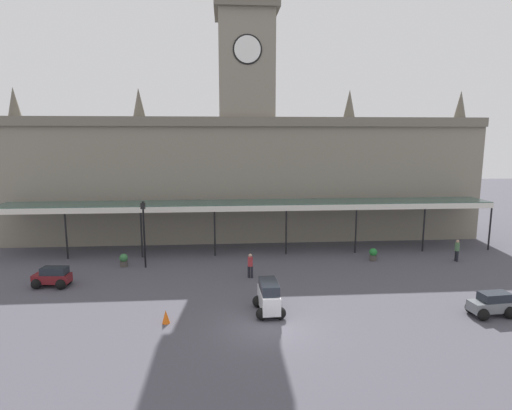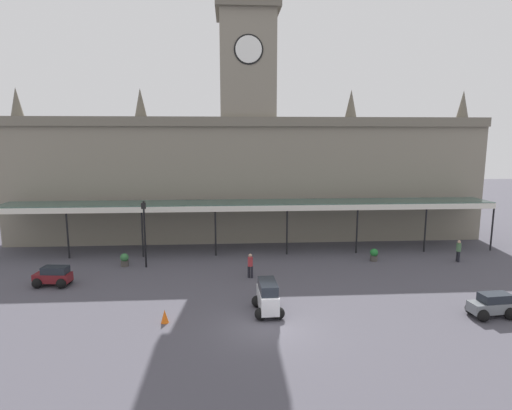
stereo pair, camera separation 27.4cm
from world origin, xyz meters
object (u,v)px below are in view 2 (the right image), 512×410
at_px(car_white_van, 268,299).
at_px(pedestrian_crossing_forecourt, 250,265).
at_px(pedestrian_beside_cars, 459,250).
at_px(car_maroon_estate, 53,277).
at_px(planter_by_canopy, 125,260).
at_px(car_grey_estate, 491,306).
at_px(planter_near_kerb, 374,255).
at_px(victorian_lamppost, 144,226).
at_px(traffic_cone, 165,316).

bearing_deg(car_white_van, pedestrian_crossing_forecourt, 96.38).
xyz_separation_m(pedestrian_beside_cars, pedestrian_crossing_forecourt, (-15.94, -2.60, 0.00)).
bearing_deg(car_maroon_estate, planter_by_canopy, 47.53).
xyz_separation_m(car_white_van, car_grey_estate, (11.71, -1.26, -0.24)).
relative_size(pedestrian_beside_cars, pedestrian_crossing_forecourt, 1.00).
relative_size(car_maroon_estate, planter_by_canopy, 2.43).
relative_size(pedestrian_crossing_forecourt, planter_near_kerb, 1.74).
distance_m(car_white_van, victorian_lamppost, 11.96).
bearing_deg(pedestrian_crossing_forecourt, pedestrian_beside_cars, 9.27).
height_order(car_white_van, car_maroon_estate, car_white_van).
distance_m(car_white_van, planter_by_canopy, 13.13).
bearing_deg(planter_by_canopy, planter_near_kerb, 0.31).
distance_m(planter_near_kerb, planter_by_canopy, 18.71).
height_order(pedestrian_crossing_forecourt, victorian_lamppost, victorian_lamppost).
relative_size(car_grey_estate, victorian_lamppost, 0.47).
height_order(car_grey_estate, pedestrian_beside_cars, pedestrian_beside_cars).
distance_m(traffic_cone, planter_by_canopy, 10.64).
xyz_separation_m(car_white_van, traffic_cone, (-5.35, -0.87, -0.46)).
bearing_deg(planter_near_kerb, traffic_cone, -145.67).
bearing_deg(pedestrian_crossing_forecourt, car_maroon_estate, -176.81).
xyz_separation_m(car_white_van, planter_near_kerb, (9.00, 8.94, -0.32)).
xyz_separation_m(car_grey_estate, pedestrian_crossing_forecourt, (-12.35, 6.96, 0.34)).
distance_m(car_maroon_estate, planter_near_kerb, 22.57).
bearing_deg(pedestrian_crossing_forecourt, car_grey_estate, -29.40).
height_order(pedestrian_beside_cars, planter_by_canopy, pedestrian_beside_cars).
xyz_separation_m(car_grey_estate, traffic_cone, (-17.06, 0.39, -0.22)).
height_order(pedestrian_beside_cars, pedestrian_crossing_forecourt, same).
bearing_deg(car_white_van, car_maroon_estate, 159.29).
bearing_deg(traffic_cone, planter_near_kerb, 34.33).
bearing_deg(pedestrian_beside_cars, victorian_lamppost, 179.47).
bearing_deg(victorian_lamppost, car_maroon_estate, -145.56).
xyz_separation_m(car_white_van, pedestrian_crossing_forecourt, (-0.64, 5.70, 0.10)).
relative_size(planter_near_kerb, planter_by_canopy, 1.00).
xyz_separation_m(car_maroon_estate, pedestrian_beside_cars, (28.52, 3.30, 0.34)).
bearing_deg(planter_by_canopy, car_maroon_estate, -132.47).
bearing_deg(car_grey_estate, planter_near_kerb, 104.88).
bearing_deg(planter_by_canopy, pedestrian_beside_cars, -1.23).
relative_size(car_maroon_estate, victorian_lamppost, 0.48).
relative_size(pedestrian_beside_cars, planter_near_kerb, 1.74).
relative_size(car_grey_estate, planter_by_canopy, 2.42).
bearing_deg(pedestrian_crossing_forecourt, victorian_lamppost, 159.32).
xyz_separation_m(pedestrian_crossing_forecourt, traffic_cone, (-4.71, -6.56, -0.56)).
height_order(car_grey_estate, car_maroon_estate, same).
distance_m(car_maroon_estate, traffic_cone, 9.82).
relative_size(car_white_van, car_maroon_estate, 1.04).
xyz_separation_m(car_maroon_estate, victorian_lamppost, (5.13, 3.52, 2.48)).
bearing_deg(car_white_van, victorian_lamppost, 133.56).
bearing_deg(traffic_cone, planter_by_canopy, 114.19).
bearing_deg(car_white_van, pedestrian_beside_cars, 28.48).
xyz_separation_m(pedestrian_beside_cars, planter_near_kerb, (-6.30, 0.64, -0.42)).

